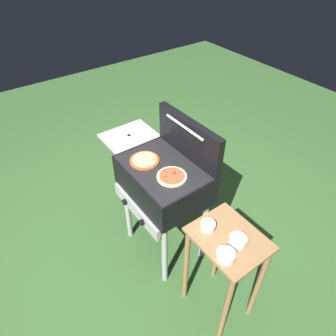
{
  "coord_description": "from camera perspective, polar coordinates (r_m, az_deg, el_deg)",
  "views": [
    {
      "loc": [
        1.33,
        -0.93,
        2.26
      ],
      "look_at": [
        0.05,
        0.0,
        0.92
      ],
      "focal_mm": 32.45,
      "sensor_mm": 36.0,
      "label": 1
    }
  ],
  "objects": [
    {
      "name": "topping_bowl_middle",
      "position": [
        1.86,
        7.5,
        -10.76
      ],
      "size": [
        0.09,
        0.09,
        0.04
      ],
      "color": "silver",
      "rests_on": "prep_table"
    },
    {
      "name": "pizza_pepperoni",
      "position": [
        2.02,
        0.7,
        -1.55
      ],
      "size": [
        0.2,
        0.2,
        0.04
      ],
      "color": "beige",
      "rests_on": "grill"
    },
    {
      "name": "grill",
      "position": [
        2.22,
        -1.06,
        -2.42
      ],
      "size": [
        0.96,
        0.53,
        0.9
      ],
      "color": "black",
      "rests_on": "ground_plane"
    },
    {
      "name": "prep_table",
      "position": [
        2.04,
        10.56,
        -16.73
      ],
      "size": [
        0.44,
        0.36,
        0.8
      ],
      "color": "olive",
      "rests_on": "ground_plane"
    },
    {
      "name": "pizza_cheese",
      "position": [
        2.16,
        -4.39,
        1.48
      ],
      "size": [
        0.21,
        0.21,
        0.03
      ],
      "color": "#C64723",
      "rests_on": "grill"
    },
    {
      "name": "ground_plane",
      "position": [
        2.78,
        -0.62,
        -14.1
      ],
      "size": [
        8.0,
        8.0,
        0.0
      ],
      "primitive_type": "plane",
      "color": "#38602D"
    },
    {
      "name": "topping_bowl_near",
      "position": [
        1.82,
        13.01,
        -13.11
      ],
      "size": [
        0.1,
        0.1,
        0.04
      ],
      "color": "silver",
      "rests_on": "prep_table"
    },
    {
      "name": "grill_lid_open",
      "position": [
        2.13,
        3.9,
        5.6
      ],
      "size": [
        0.63,
        0.09,
        0.3
      ],
      "color": "black",
      "rests_on": "grill"
    },
    {
      "name": "topping_bowl_far",
      "position": [
        1.75,
        10.79,
        -15.87
      ],
      "size": [
        0.11,
        0.11,
        0.04
      ],
      "color": "silver",
      "rests_on": "prep_table"
    }
  ]
}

